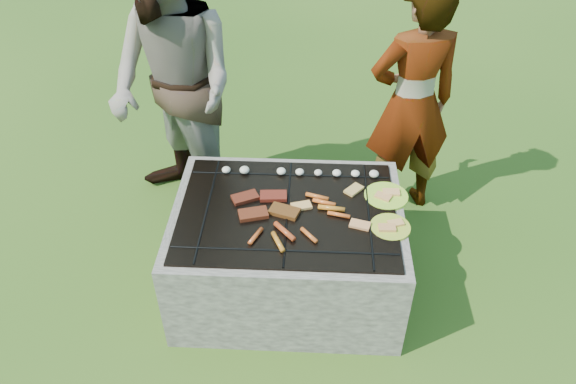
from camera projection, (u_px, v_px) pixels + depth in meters
The scene contains 10 objects.
lawn at pixel (288, 284), 3.51m from camera, with size 60.00×60.00×0.00m, color #1E4511.
fire_pit at pixel (288, 252), 3.33m from camera, with size 1.30×1.00×0.62m.
mushrooms at pixel (303, 172), 3.37m from camera, with size 0.94×0.06×0.04m.
pork_slabs at pixel (265, 205), 3.14m from camera, with size 0.41×0.27×0.02m.
sausages at pixel (304, 221), 3.04m from camera, with size 0.54×0.48×0.03m.
bread_on_grate at pixel (338, 206), 3.14m from camera, with size 0.44×0.41×0.01m.
plate_far at pixel (386, 196), 3.22m from camera, with size 0.28×0.28×0.03m.
plate_near at pixel (390, 227), 3.02m from camera, with size 0.28×0.28×0.03m.
cook at pixel (412, 104), 3.61m from camera, with size 0.60×0.39×1.64m, color gray.
bystander at pixel (173, 89), 3.48m from camera, with size 0.94×0.73×1.93m, color gray.
Camera 1 is at (0.12, -2.36, 2.66)m, focal length 35.00 mm.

